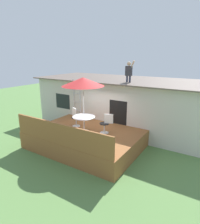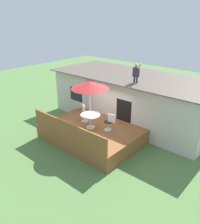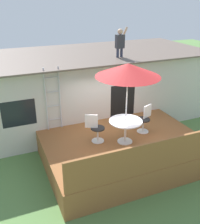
{
  "view_description": "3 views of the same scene",
  "coord_description": "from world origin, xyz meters",
  "px_view_note": "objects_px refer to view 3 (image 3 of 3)",
  "views": [
    {
      "loc": [
        5.2,
        -7.06,
        4.24
      ],
      "look_at": [
        -0.0,
        1.15,
        1.43
      ],
      "focal_mm": 31.21,
      "sensor_mm": 36.0,
      "label": 1
    },
    {
      "loc": [
        7.72,
        -8.32,
        6.39
      ],
      "look_at": [
        -0.02,
        0.54,
        1.45
      ],
      "focal_mm": 37.46,
      "sensor_mm": 36.0,
      "label": 2
    },
    {
      "loc": [
        -3.59,
        -6.71,
        5.12
      ],
      "look_at": [
        -0.3,
        1.17,
        1.32
      ],
      "focal_mm": 42.53,
      "sensor_mm": 36.0,
      "label": 3
    }
  ],
  "objects_px": {
    "step_ladder": "(53,99)",
    "patio_chair_left": "(95,128)",
    "person_figure": "(120,41)",
    "patio_chair_right": "(145,119)",
    "patio_umbrella": "(128,70)",
    "patio_table": "(126,125)"
  },
  "relations": [
    {
      "from": "step_ladder",
      "to": "patio_chair_left",
      "type": "relative_size",
      "value": 2.39
    },
    {
      "from": "patio_table",
      "to": "patio_chair_left",
      "type": "distance_m",
      "value": 0.95
    },
    {
      "from": "step_ladder",
      "to": "patio_chair_left",
      "type": "height_order",
      "value": "step_ladder"
    },
    {
      "from": "person_figure",
      "to": "patio_chair_left",
      "type": "xyz_separation_m",
      "value": [
        -1.87,
        -2.15,
        -2.26
      ]
    },
    {
      "from": "patio_table",
      "to": "patio_chair_right",
      "type": "distance_m",
      "value": 1.04
    },
    {
      "from": "person_figure",
      "to": "step_ladder",
      "type": "bearing_deg",
      "value": -164.54
    },
    {
      "from": "step_ladder",
      "to": "person_figure",
      "type": "distance_m",
      "value": 3.37
    },
    {
      "from": "person_figure",
      "to": "patio_chair_right",
      "type": "xyz_separation_m",
      "value": [
        -0.07,
        -2.16,
        -2.26
      ]
    },
    {
      "from": "person_figure",
      "to": "patio_chair_left",
      "type": "bearing_deg",
      "value": -130.99
    },
    {
      "from": "patio_table",
      "to": "patio_umbrella",
      "type": "relative_size",
      "value": 0.41
    },
    {
      "from": "patio_chair_right",
      "to": "patio_umbrella",
      "type": "bearing_deg",
      "value": -0.0
    },
    {
      "from": "patio_chair_right",
      "to": "person_figure",
      "type": "bearing_deg",
      "value": -114.92
    },
    {
      "from": "step_ladder",
      "to": "patio_chair_left",
      "type": "xyz_separation_m",
      "value": [
        0.98,
        -1.37,
        -0.64
      ]
    },
    {
      "from": "patio_table",
      "to": "patio_umbrella",
      "type": "xyz_separation_m",
      "value": [
        0.0,
        0.0,
        1.76
      ]
    },
    {
      "from": "patio_umbrella",
      "to": "person_figure",
      "type": "bearing_deg",
      "value": 68.19
    },
    {
      "from": "step_ladder",
      "to": "patio_chair_right",
      "type": "height_order",
      "value": "step_ladder"
    },
    {
      "from": "patio_umbrella",
      "to": "patio_chair_right",
      "type": "relative_size",
      "value": 2.76
    },
    {
      "from": "person_figure",
      "to": "patio_chair_left",
      "type": "distance_m",
      "value": 3.64
    },
    {
      "from": "person_figure",
      "to": "patio_chair_right",
      "type": "relative_size",
      "value": 1.21
    },
    {
      "from": "step_ladder",
      "to": "patio_chair_right",
      "type": "xyz_separation_m",
      "value": [
        2.78,
        -1.37,
        -0.64
      ]
    },
    {
      "from": "step_ladder",
      "to": "person_figure",
      "type": "bearing_deg",
      "value": 15.46
    },
    {
      "from": "patio_umbrella",
      "to": "patio_chair_right",
      "type": "xyz_separation_m",
      "value": [
        0.95,
        0.4,
        -1.89
      ]
    }
  ]
}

